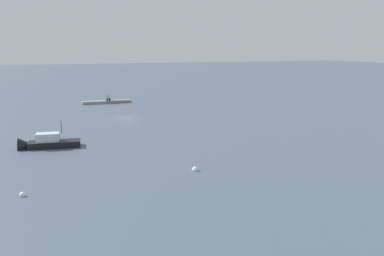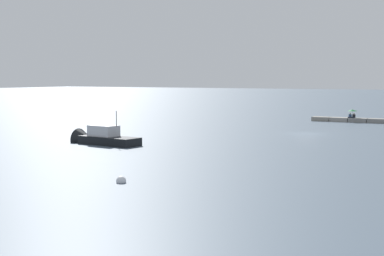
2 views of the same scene
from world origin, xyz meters
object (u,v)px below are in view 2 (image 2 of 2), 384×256
umbrella_open_green (352,110)px  motorboat_black_near (100,139)px  mooring_buoy_far (121,181)px  person_seated_blue_right (350,116)px  person_seated_dark_left (354,116)px

umbrella_open_green → motorboat_black_near: size_ratio=0.18×
motorboat_black_near → mooring_buoy_far: motorboat_black_near is taller
person_seated_blue_right → mooring_buoy_far: 57.49m
person_seated_dark_left → motorboat_black_near: motorboat_black_near is taller
person_seated_dark_left → umbrella_open_green: 0.92m
person_seated_blue_right → umbrella_open_green: umbrella_open_green is taller
person_seated_dark_left → motorboat_black_near: size_ratio=0.09×
umbrella_open_green → person_seated_dark_left: bearing=153.8°
person_seated_dark_left → mooring_buoy_far: 57.57m
person_seated_blue_right → mooring_buoy_far: size_ratio=1.12×
person_seated_dark_left → umbrella_open_green: umbrella_open_green is taller
person_seated_blue_right → mooring_buoy_far: bearing=96.5°
person_seated_blue_right → motorboat_black_near: bearing=76.7°
umbrella_open_green → mooring_buoy_far: (1.34, 57.68, -1.66)m
person_seated_dark_left → person_seated_blue_right: same height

